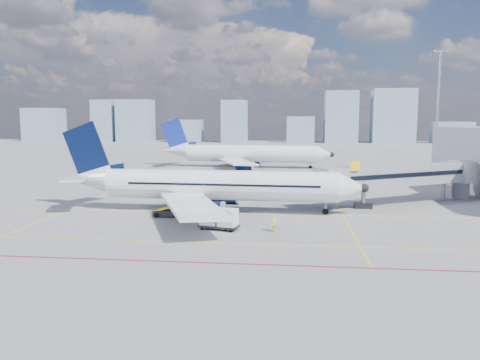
{
  "coord_description": "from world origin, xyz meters",
  "views": [
    {
      "loc": [
        7.74,
        -47.26,
        11.19
      ],
      "look_at": [
        1.67,
        8.37,
        4.0
      ],
      "focal_mm": 35.0,
      "sensor_mm": 36.0,
      "label": 1
    }
  ],
  "objects_px": {
    "baggage_tug": "(221,222)",
    "cargo_dolly": "(219,218)",
    "ramp_worker": "(274,223)",
    "main_aircraft": "(207,185)",
    "second_aircraft": "(244,154)",
    "belt_loader": "(173,212)"
  },
  "relations": [
    {
      "from": "cargo_dolly",
      "to": "ramp_worker",
      "type": "bearing_deg",
      "value": 12.62
    },
    {
      "from": "baggage_tug",
      "to": "belt_loader",
      "type": "distance_m",
      "value": 8.39
    },
    {
      "from": "baggage_tug",
      "to": "main_aircraft",
      "type": "bearing_deg",
      "value": 133.41
    },
    {
      "from": "belt_loader",
      "to": "ramp_worker",
      "type": "relative_size",
      "value": 3.53
    },
    {
      "from": "baggage_tug",
      "to": "cargo_dolly",
      "type": "relative_size",
      "value": 0.56
    },
    {
      "from": "second_aircraft",
      "to": "belt_loader",
      "type": "height_order",
      "value": "second_aircraft"
    },
    {
      "from": "main_aircraft",
      "to": "cargo_dolly",
      "type": "height_order",
      "value": "main_aircraft"
    },
    {
      "from": "second_aircraft",
      "to": "baggage_tug",
      "type": "height_order",
      "value": "second_aircraft"
    },
    {
      "from": "ramp_worker",
      "to": "baggage_tug",
      "type": "bearing_deg",
      "value": 99.73
    },
    {
      "from": "baggage_tug",
      "to": "ramp_worker",
      "type": "height_order",
      "value": "ramp_worker"
    },
    {
      "from": "main_aircraft",
      "to": "second_aircraft",
      "type": "distance_m",
      "value": 54.62
    },
    {
      "from": "main_aircraft",
      "to": "belt_loader",
      "type": "height_order",
      "value": "main_aircraft"
    },
    {
      "from": "baggage_tug",
      "to": "cargo_dolly",
      "type": "bearing_deg",
      "value": -99.72
    },
    {
      "from": "main_aircraft",
      "to": "belt_loader",
      "type": "xyz_separation_m",
      "value": [
        -3.41,
        -3.85,
        -2.59
      ]
    },
    {
      "from": "ramp_worker",
      "to": "second_aircraft",
      "type": "bearing_deg",
      "value": 24.05
    },
    {
      "from": "cargo_dolly",
      "to": "belt_loader",
      "type": "distance_m",
      "value": 8.45
    },
    {
      "from": "cargo_dolly",
      "to": "ramp_worker",
      "type": "relative_size",
      "value": 2.55
    },
    {
      "from": "baggage_tug",
      "to": "ramp_worker",
      "type": "xyz_separation_m",
      "value": [
        5.47,
        -0.56,
        0.14
      ]
    },
    {
      "from": "cargo_dolly",
      "to": "baggage_tug",
      "type": "bearing_deg",
      "value": 70.64
    },
    {
      "from": "cargo_dolly",
      "to": "belt_loader",
      "type": "height_order",
      "value": "belt_loader"
    },
    {
      "from": "second_aircraft",
      "to": "belt_loader",
      "type": "distance_m",
      "value": 58.57
    },
    {
      "from": "main_aircraft",
      "to": "baggage_tug",
      "type": "relative_size",
      "value": 15.58
    }
  ]
}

